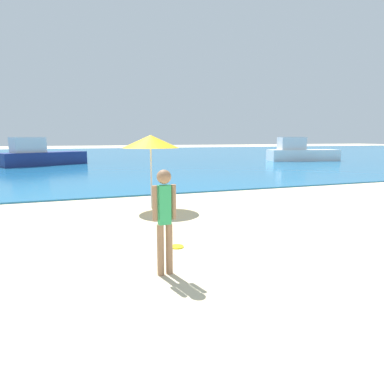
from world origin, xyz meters
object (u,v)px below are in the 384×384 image
Objects in this scene: boat_far at (300,153)px; person_standing at (164,216)px; frisbee at (177,247)px; boat_near at (40,156)px; beach_umbrella at (151,142)px.

person_standing is at bearing -118.53° from boat_far.
frisbee is at bearing 60.33° from person_standing.
boat_far reaches higher than person_standing.
boat_near is at bearing -173.16° from boat_far.
person_standing is at bearing -100.60° from beach_umbrella.
boat_far reaches higher than frisbee.
frisbee is at bearing -106.22° from boat_near.
person_standing is at bearing -115.09° from frisbee.
boat_near is (-3.67, 24.06, -0.17)m from person_standing.
beach_umbrella is (0.97, 5.18, 1.12)m from person_standing.
boat_far reaches higher than boat_near.
person_standing is 5.39m from beach_umbrella.
boat_far is at bearing 47.59° from frisbee.
boat_near is at bearing 94.08° from person_standing.
frisbee is at bearing -95.61° from beach_umbrella.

